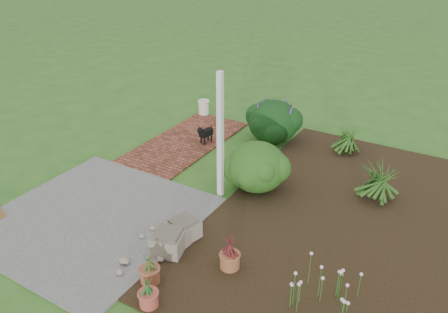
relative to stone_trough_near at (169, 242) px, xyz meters
The scene contains 18 objects.
ground 1.87m from the stone_trough_near, 104.97° to the left, with size 80.00×80.00×0.00m, color #306620.
concrete_patio 1.74m from the stone_trough_near, behind, with size 3.50×3.50×0.04m, color #5D5D5A.
brick_path 4.17m from the stone_trough_near, 121.59° to the left, with size 1.60×3.50×0.04m, color #5D2D1D.
garden_bed 3.06m from the stone_trough_near, 48.65° to the left, with size 4.00×7.00×0.03m, color black.
veranda_post 2.17m from the stone_trough_near, 95.43° to the left, with size 0.10×0.10×2.50m, color white.
stone_trough_near is the anchor object (origin of this frame).
stone_trough_mid 0.41m from the stone_trough_near, 90.00° to the left, with size 0.45×0.45×0.30m, color gray.
stone_trough_far 0.14m from the stone_trough_near, 90.00° to the left, with size 0.40×0.40×0.27m, color #726554.
black_dog 4.07m from the stone_trough_near, 114.83° to the left, with size 0.21×0.52×0.44m.
cream_ceramic_urn 5.96m from the stone_trough_near, 117.79° to the left, with size 0.29×0.29×0.39m, color beige.
evergreen_shrub 2.53m from the stone_trough_near, 83.02° to the left, with size 1.17×1.17×1.00m, color #1C3E11.
agapanthus_clump_back 4.14m from the stone_trough_near, 53.21° to the left, with size 1.02×1.02×0.92m, color #1C3D11, non-canonical shape.
agapanthus_clump_front 5.17m from the stone_trough_near, 74.84° to the left, with size 0.87×0.87×0.77m, color #0F380A, non-canonical shape.
pink_flower_patch 2.53m from the stone_trough_near, ahead, with size 0.90×0.90×0.58m, color #113D0F, non-canonical shape.
terracotta_pot_bronze 1.04m from the stone_trough_near, ahead, with size 0.30×0.30×0.25m, color #9B5A34.
terracotta_pot_small_left 1.15m from the stone_trough_near, 66.48° to the right, with size 0.27×0.27×0.22m, color #B1483C.
terracotta_pot_small_right 0.72m from the stone_trough_near, 75.18° to the right, with size 0.29×0.29×0.24m, color #9C5034.
purple_flowering_bush 4.78m from the stone_trough_near, 94.85° to the left, with size 1.24×1.24×1.05m, color black.
Camera 1 is at (4.09, -6.11, 4.60)m, focal length 35.00 mm.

